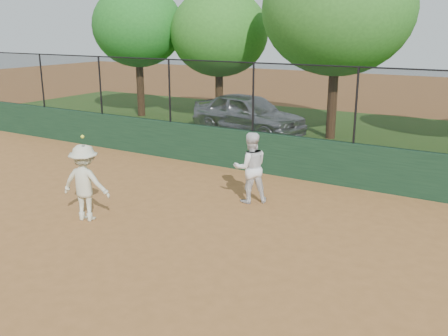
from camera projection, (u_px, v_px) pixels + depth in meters
The scene contains 10 objects.
ground at pixel (131, 247), 9.76m from camera, with size 80.00×80.00×0.00m, color #9C6332.
back_wall at pixel (267, 153), 14.54m from camera, with size 26.00×0.20×1.20m, color #1B3C24.
grass_strip at pixel (334, 136), 19.65m from camera, with size 36.00×12.00×0.01m, color #274A17.
parked_car at pixel (248, 114), 19.79m from camera, with size 1.95×4.85×1.65m, color #A0A5AA.
player_second at pixel (250, 168), 12.09m from camera, with size 0.85×0.66×1.74m, color white.
player_main at pixel (85, 183), 10.95m from camera, with size 1.23×0.90×2.02m.
fence_assembly at pixel (268, 97), 14.11m from camera, with size 26.00×0.06×2.00m.
tree_0 at pixel (138, 26), 23.05m from camera, with size 4.35×3.95×6.07m.
tree_1 at pixel (219, 33), 21.82m from camera, with size 4.41×4.01×5.81m.
tree_2 at pixel (338, 9), 17.99m from camera, with size 5.60×5.09×7.22m.
Camera 1 is at (6.17, -6.75, 4.16)m, focal length 40.00 mm.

